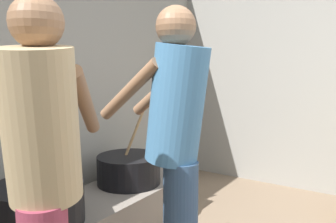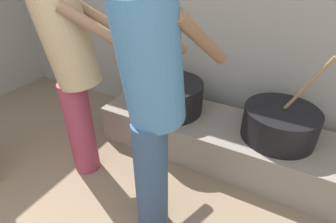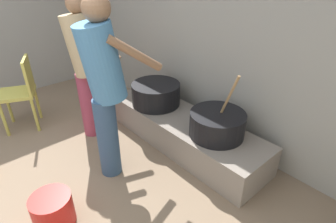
% 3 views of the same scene
% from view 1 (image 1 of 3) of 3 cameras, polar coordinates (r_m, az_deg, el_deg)
% --- Properties ---
extents(block_enclosure_rear, '(5.24, 0.20, 2.38)m').
position_cam_1_polar(block_enclosure_rear, '(2.72, -25.72, 3.79)').
color(block_enclosure_rear, gray).
rests_on(block_enclosure_rear, ground_plane).
extents(hearth_ledge, '(2.03, 0.60, 0.34)m').
position_cam_1_polar(hearth_ledge, '(2.73, -12.78, -17.79)').
color(hearth_ledge, slate).
rests_on(hearth_ledge, ground_plane).
extents(cooking_pot_main, '(0.54, 0.54, 0.70)m').
position_cam_1_polar(cooking_pot_main, '(2.95, -6.65, -9.68)').
color(cooking_pot_main, black).
rests_on(cooking_pot_main, hearth_ledge).
extents(cooking_pot_secondary, '(0.57, 0.57, 0.26)m').
position_cam_1_polar(cooking_pot_secondary, '(2.35, -21.16, -14.42)').
color(cooking_pot_secondary, black).
rests_on(cooking_pot_secondary, hearth_ledge).
extents(cook_in_blue_shirt, '(0.42, 0.72, 1.66)m').
position_cam_1_polar(cook_in_blue_shirt, '(1.89, 1.41, -3.90)').
color(cook_in_blue_shirt, navy).
rests_on(cook_in_blue_shirt, ground_plane).
extents(cook_in_tan_shirt, '(0.72, 0.66, 1.61)m').
position_cam_1_polar(cook_in_tan_shirt, '(1.49, -20.41, -8.73)').
color(cook_in_tan_shirt, '#8C3347').
rests_on(cook_in_tan_shirt, ground_plane).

